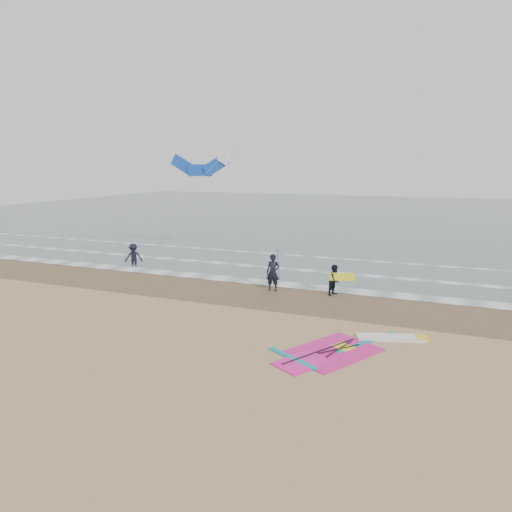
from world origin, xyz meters
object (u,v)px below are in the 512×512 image
at_px(person_walking, 335,280).
at_px(surf_kite, 199,161).
at_px(windsurf_rig, 350,348).
at_px(person_wading, 133,252).
at_px(person_standing, 273,273).

height_order(person_walking, surf_kite, surf_kite).
relative_size(windsurf_rig, person_walking, 3.44).
bearing_deg(surf_kite, person_wading, -118.15).
relative_size(person_standing, person_walking, 1.25).
xyz_separation_m(person_walking, surf_kite, (-11.38, 6.80, 6.06)).
distance_m(windsurf_rig, person_walking, 7.12).
xyz_separation_m(person_standing, person_walking, (3.20, 0.43, -0.20)).
xyz_separation_m(windsurf_rig, surf_kite, (-13.39, 13.59, 6.81)).
bearing_deg(person_wading, windsurf_rig, -50.86).
xyz_separation_m(windsurf_rig, person_standing, (-5.21, 6.36, 0.95)).
height_order(windsurf_rig, person_standing, person_standing).
relative_size(person_walking, person_wading, 0.87).
xyz_separation_m(person_standing, surf_kite, (-8.17, 7.23, 5.86)).
distance_m(windsurf_rig, person_standing, 8.27).
height_order(person_standing, person_walking, person_standing).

